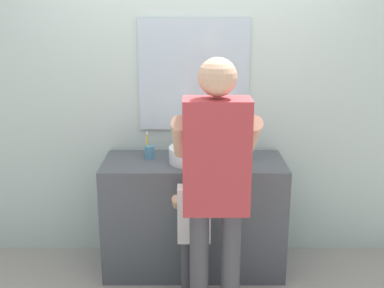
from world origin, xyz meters
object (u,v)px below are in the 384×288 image
object	(u,v)px
toothbrush_cup	(147,151)
soap_bottle	(247,150)
adult_parent	(214,172)
child_toddler	(192,221)

from	to	relation	value
toothbrush_cup	soap_bottle	distance (m)	0.72
soap_bottle	adult_parent	size ratio (longest dim) A/B	0.10
toothbrush_cup	soap_bottle	world-z (taller)	toothbrush_cup
soap_bottle	child_toddler	size ratio (longest dim) A/B	0.18
toothbrush_cup	soap_bottle	bearing A→B (deg)	-1.68
soap_bottle	child_toddler	bearing A→B (deg)	-131.95
soap_bottle	adult_parent	distance (m)	0.76
toothbrush_cup	soap_bottle	size ratio (longest dim) A/B	1.25
toothbrush_cup	child_toddler	xyz separation A→B (m)	(0.32, -0.46, -0.34)
toothbrush_cup	child_toddler	size ratio (longest dim) A/B	0.22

